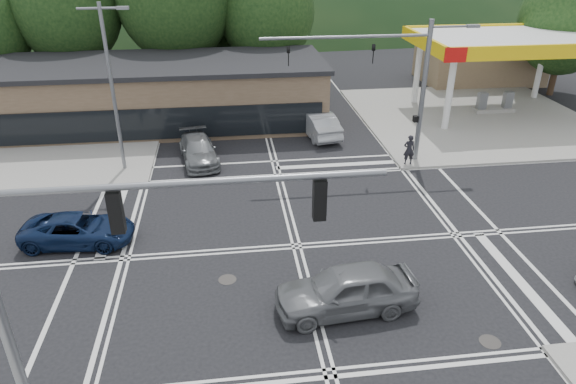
{
  "coord_description": "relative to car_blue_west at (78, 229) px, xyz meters",
  "views": [
    {
      "loc": [
        -2.72,
        -18.33,
        12.05
      ],
      "look_at": [
        -0.06,
        2.41,
        1.4
      ],
      "focal_mm": 32.0,
      "sensor_mm": 36.0,
      "label": 1
    }
  ],
  "objects": [
    {
      "name": "sidewalk_nw",
      "position": [
        -5.74,
        13.5,
        -0.57
      ],
      "size": [
        16.0,
        16.0,
        0.15
      ],
      "primitive_type": "cube",
      "color": "gray",
      "rests_on": "ground"
    },
    {
      "name": "tree_n_a",
      "position": [
        -4.74,
        22.5,
        6.49
      ],
      "size": [
        8.0,
        8.0,
        11.75
      ],
      "color": "#382619",
      "rests_on": "ground"
    },
    {
      "name": "pedestrian",
      "position": [
        16.76,
        6.0,
        0.38
      ],
      "size": [
        0.67,
        0.46,
        1.75
      ],
      "primitive_type": "imported",
      "rotation": [
        0.0,
        0.0,
        3.07
      ],
      "color": "black",
      "rests_on": "sidewalk_ne"
    },
    {
      "name": "car_blue_west",
      "position": [
        0.0,
        0.0,
        0.0
      ],
      "size": [
        4.85,
        2.57,
        1.3
      ],
      "primitive_type": "imported",
      "rotation": [
        0.0,
        0.0,
        1.48
      ],
      "color": "#0D1B3C",
      "rests_on": "ground"
    },
    {
      "name": "gas_station_canopy",
      "position": [
        26.25,
        14.49,
        4.39
      ],
      "size": [
        12.32,
        8.34,
        5.75
      ],
      "color": "silver",
      "rests_on": "ground"
    },
    {
      "name": "commercial_row",
      "position": [
        1.26,
        15.5,
        1.35
      ],
      "size": [
        24.0,
        8.0,
        4.0
      ],
      "primitive_type": "cube",
      "color": "brown",
      "rests_on": "ground"
    },
    {
      "name": "streetlight_nw",
      "position": [
        0.82,
        7.5,
        4.4
      ],
      "size": [
        2.5,
        0.25,
        9.0
      ],
      "color": "slate",
      "rests_on": "ground"
    },
    {
      "name": "car_queue_a",
      "position": [
        12.54,
        11.62,
        0.16
      ],
      "size": [
        2.51,
        5.11,
        1.61
      ],
      "primitive_type": "imported",
      "rotation": [
        0.0,
        0.0,
        3.31
      ],
      "color": "#9DA0A4",
      "rests_on": "ground"
    },
    {
      "name": "car_queue_b",
      "position": [
        12.09,
        16.43,
        0.19
      ],
      "size": [
        2.4,
        5.05,
        1.67
      ],
      "primitive_type": "imported",
      "rotation": [
        0.0,
        0.0,
        3.05
      ],
      "color": "white",
      "rests_on": "ground"
    },
    {
      "name": "car_grey_center",
      "position": [
        10.39,
        -5.77,
        0.21
      ],
      "size": [
        5.17,
        2.42,
        1.71
      ],
      "primitive_type": "imported",
      "rotation": [
        0.0,
        0.0,
        -1.49
      ],
      "color": "slate",
      "rests_on": "ground"
    },
    {
      "name": "tree_n_c",
      "position": [
        10.26,
        22.5,
        5.84
      ],
      "size": [
        7.6,
        7.6,
        10.87
      ],
      "color": "#382619",
      "rests_on": "ground"
    },
    {
      "name": "ground",
      "position": [
        9.26,
        -1.5,
        -0.65
      ],
      "size": [
        120.0,
        120.0,
        0.0
      ],
      "primitive_type": "plane",
      "color": "black",
      "rests_on": "ground"
    },
    {
      "name": "signal_mast_sw",
      "position": [
        2.87,
        -9.7,
        4.47
      ],
      "size": [
        9.14,
        0.28,
        8.0
      ],
      "color": "slate",
      "rests_on": "ground"
    },
    {
      "name": "tree_ne",
      "position": [
        33.26,
        18.5,
        5.19
      ],
      "size": [
        7.2,
        7.2,
        9.99
      ],
      "color": "#382619",
      "rests_on": "ground"
    },
    {
      "name": "car_northbound",
      "position": [
        4.89,
        8.28,
        0.04
      ],
      "size": [
        2.7,
        5.02,
        1.38
      ],
      "primitive_type": "imported",
      "rotation": [
        0.0,
        0.0,
        0.17
      ],
      "color": "slate",
      "rests_on": "ground"
    },
    {
      "name": "convenience_store",
      "position": [
        29.26,
        23.5,
        1.25
      ],
      "size": [
        10.0,
        6.0,
        3.8
      ],
      "primitive_type": "cube",
      "color": "#846B4F",
      "rests_on": "ground"
    },
    {
      "name": "sidewalk_ne",
      "position": [
        24.26,
        13.5,
        -0.57
      ],
      "size": [
        16.0,
        16.0,
        0.15
      ],
      "primitive_type": "cube",
      "color": "gray",
      "rests_on": "ground"
    },
    {
      "name": "signal_mast_ne",
      "position": [
        16.21,
        6.7,
        4.42
      ],
      "size": [
        11.65,
        0.3,
        8.0
      ],
      "color": "slate",
      "rests_on": "ground"
    }
  ]
}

